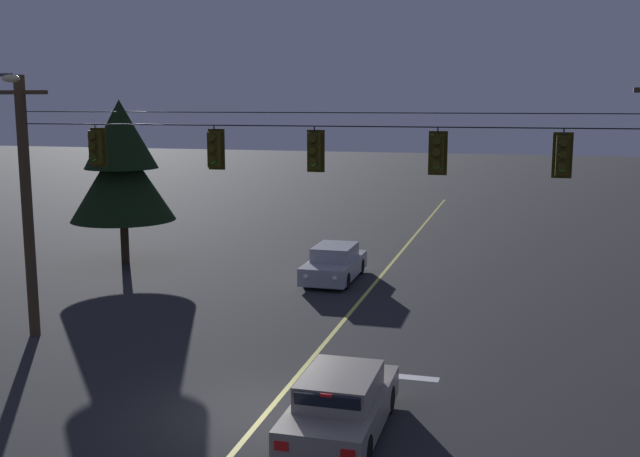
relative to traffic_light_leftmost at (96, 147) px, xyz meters
The scene contains 12 objects.
ground_plane 9.30m from the traffic_light_leftmost, 29.35° to the right, with size 180.00×180.00×0.00m, color #28282B.
lane_centre_stripe 10.48m from the traffic_light_leftmost, 43.42° to the left, with size 0.14×60.00×0.01m, color #D1C64C.
stop_bar_paint 10.09m from the traffic_light_leftmost, ahead, with size 3.40×0.36×0.01m, color silver.
signal_span_assembly 6.58m from the traffic_light_leftmost, ahead, with size 19.33×0.32×7.82m.
traffic_light_leftmost is the anchor object (origin of this frame).
traffic_light_left_inner 3.64m from the traffic_light_leftmost, ahead, with size 0.48×0.41×1.22m.
traffic_light_centre 6.48m from the traffic_light_leftmost, ahead, with size 0.48×0.41×1.22m.
traffic_light_right_inner 9.70m from the traffic_light_leftmost, ahead, with size 0.48×0.41×1.22m.
traffic_light_rightmost 12.72m from the traffic_light_leftmost, ahead, with size 0.48×0.41×1.22m.
car_waiting_near_lane 10.63m from the traffic_light_leftmost, 27.55° to the right, with size 1.80×4.33×1.39m.
car_oncoming_lead 11.78m from the traffic_light_leftmost, 63.95° to the left, with size 1.80×4.42×1.39m.
tree_verge_near 11.53m from the traffic_light_leftmost, 116.31° to the left, with size 4.55×4.55×7.15m.
Camera 1 is at (5.46, -15.68, 7.06)m, focal length 42.54 mm.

